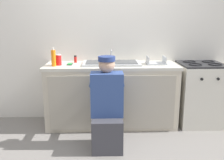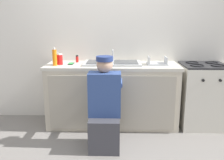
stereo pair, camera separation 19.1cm
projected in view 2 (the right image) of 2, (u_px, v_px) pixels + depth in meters
name	position (u px, v px, depth m)	size (l,w,h in m)	color
ground_plane	(112.00, 132.00, 3.44)	(12.00, 12.00, 0.00)	gray
back_wall	(113.00, 38.00, 3.78)	(6.00, 0.10, 2.50)	silver
counter_cabinet	(112.00, 96.00, 3.62)	(1.83, 0.62, 0.86)	beige
countertop	(112.00, 66.00, 3.53)	(1.87, 0.62, 0.04)	beige
sink_double_basin	(112.00, 63.00, 3.52)	(0.80, 0.44, 0.19)	silver
stove_range	(202.00, 95.00, 3.60)	(0.63, 0.62, 0.92)	silver
plumber_person	(105.00, 111.00, 2.97)	(0.42, 0.61, 1.10)	#3F3F47
soda_cup_red	(60.00, 59.00, 3.48)	(0.08, 0.08, 0.15)	red
cell_phone	(71.00, 64.00, 3.53)	(0.07, 0.14, 0.01)	black
spice_bottle_red	(77.00, 59.00, 3.68)	(0.04, 0.04, 0.10)	red
dish_rack_tray	(157.00, 63.00, 3.49)	(0.28, 0.22, 0.11)	#B2B7BC
soap_bottle_orange	(55.00, 57.00, 3.40)	(0.06, 0.06, 0.25)	orange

